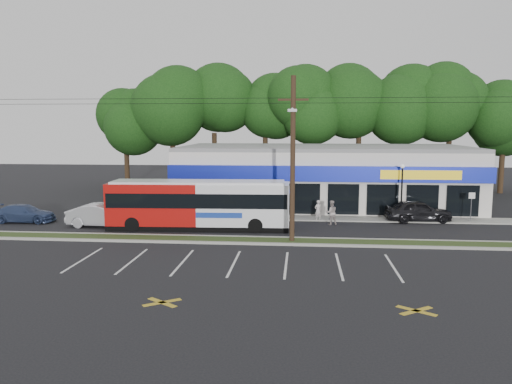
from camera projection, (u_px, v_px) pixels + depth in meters
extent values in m
plane|color=black|center=(241.00, 245.00, 29.77)|extent=(120.00, 120.00, 0.00)
cube|color=#2B3B18|center=(243.00, 240.00, 30.74)|extent=(40.00, 1.60, 0.12)
cube|color=#9E9E93|center=(242.00, 243.00, 29.90)|extent=(40.00, 0.25, 0.14)
cube|color=#9E9E93|center=(245.00, 237.00, 31.58)|extent=(40.00, 0.25, 0.14)
cube|color=#9E9E93|center=(320.00, 218.00, 38.19)|extent=(32.00, 2.20, 0.10)
cube|color=silver|center=(323.00, 177.00, 44.73)|extent=(25.00, 12.00, 5.00)
cube|color=#101C9A|center=(327.00, 174.00, 38.45)|extent=(25.00, 0.50, 1.20)
cube|color=black|center=(326.00, 199.00, 38.90)|extent=(24.00, 0.12, 2.40)
cube|color=yellow|center=(421.00, 175.00, 37.55)|extent=(6.00, 0.06, 0.70)
cube|color=gray|center=(324.00, 148.00, 44.39)|extent=(25.00, 12.00, 0.30)
cylinder|color=black|center=(293.00, 161.00, 29.82)|extent=(0.30, 0.30, 10.00)
cube|color=black|center=(293.00, 100.00, 29.35)|extent=(1.80, 0.12, 0.12)
cylinder|color=#59595E|center=(293.00, 109.00, 28.25)|extent=(0.10, 2.40, 0.10)
cube|color=#59595E|center=(292.00, 110.00, 26.98)|extent=(0.50, 0.25, 0.15)
cylinder|color=black|center=(243.00, 98.00, 29.61)|extent=(50.00, 0.02, 0.02)
cylinder|color=black|center=(243.00, 103.00, 29.65)|extent=(50.00, 0.02, 0.02)
cylinder|color=black|center=(402.00, 194.00, 37.20)|extent=(0.12, 0.12, 4.00)
sphere|color=silver|center=(403.00, 166.00, 36.92)|extent=(0.30, 0.30, 0.30)
cylinder|color=#59595E|center=(471.00, 208.00, 36.66)|extent=(0.06, 0.06, 2.20)
cube|color=white|center=(472.00, 196.00, 36.50)|extent=(0.45, 0.04, 0.45)
cylinder|color=black|center=(129.00, 163.00, 56.50)|extent=(0.56, 0.56, 5.72)
sphere|color=black|center=(127.00, 113.00, 55.77)|extent=(6.76, 6.76, 6.76)
cylinder|color=black|center=(172.00, 164.00, 56.05)|extent=(0.56, 0.56, 5.72)
sphere|color=black|center=(171.00, 113.00, 55.32)|extent=(6.76, 6.76, 6.76)
cylinder|color=black|center=(216.00, 164.00, 55.60)|extent=(0.56, 0.56, 5.72)
sphere|color=black|center=(215.00, 113.00, 54.87)|extent=(6.76, 6.76, 6.76)
cylinder|color=black|center=(260.00, 164.00, 55.15)|extent=(0.56, 0.56, 5.72)
sphere|color=black|center=(261.00, 113.00, 54.41)|extent=(6.76, 6.76, 6.76)
cylinder|color=black|center=(306.00, 165.00, 54.70)|extent=(0.56, 0.56, 5.72)
sphere|color=black|center=(307.00, 113.00, 53.96)|extent=(6.76, 6.76, 6.76)
cylinder|color=black|center=(352.00, 165.00, 54.24)|extent=(0.56, 0.56, 5.72)
sphere|color=black|center=(353.00, 113.00, 53.51)|extent=(6.76, 6.76, 6.76)
cylinder|color=black|center=(399.00, 165.00, 53.79)|extent=(0.56, 0.56, 5.72)
sphere|color=black|center=(401.00, 113.00, 53.06)|extent=(6.76, 6.76, 6.76)
cylinder|color=black|center=(446.00, 166.00, 53.34)|extent=(0.56, 0.56, 5.72)
sphere|color=black|center=(449.00, 113.00, 52.60)|extent=(6.76, 6.76, 6.76)
cylinder|color=black|center=(495.00, 166.00, 52.89)|extent=(0.56, 0.56, 5.72)
sphere|color=black|center=(498.00, 113.00, 52.15)|extent=(6.76, 6.76, 6.76)
cube|color=#AC100D|center=(154.00, 203.00, 34.44)|extent=(6.29, 2.84, 2.83)
cube|color=white|center=(244.00, 204.00, 34.14)|extent=(6.29, 2.84, 2.83)
cube|color=black|center=(199.00, 226.00, 34.50)|extent=(12.47, 3.06, 0.36)
cube|color=black|center=(199.00, 199.00, 34.25)|extent=(12.23, 3.16, 0.98)
cube|color=black|center=(289.00, 201.00, 33.97)|extent=(0.15, 2.19, 1.44)
cube|color=#193899|center=(219.00, 215.00, 33.00)|extent=(3.09, 0.16, 0.36)
cube|color=white|center=(198.00, 182.00, 34.10)|extent=(11.84, 2.82, 0.19)
cylinder|color=black|center=(132.00, 224.00, 33.51)|extent=(1.00, 0.33, 0.99)
cylinder|color=black|center=(142.00, 218.00, 35.82)|extent=(1.00, 0.33, 0.99)
cylinder|color=black|center=(255.00, 226.00, 33.11)|extent=(1.00, 0.33, 0.99)
cylinder|color=black|center=(257.00, 219.00, 35.43)|extent=(1.00, 0.33, 0.99)
imported|color=black|center=(418.00, 211.00, 36.95)|extent=(4.99, 2.50, 1.63)
imported|color=#B1B2B9|center=(103.00, 215.00, 35.10)|extent=(4.98, 1.90, 1.62)
imported|color=navy|center=(24.00, 213.00, 36.81)|extent=(4.60, 2.03, 1.31)
imported|color=silver|center=(318.00, 210.00, 37.35)|extent=(0.68, 0.64, 1.56)
imported|color=#B4A6A2|center=(331.00, 213.00, 35.88)|extent=(0.98, 0.84, 1.76)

